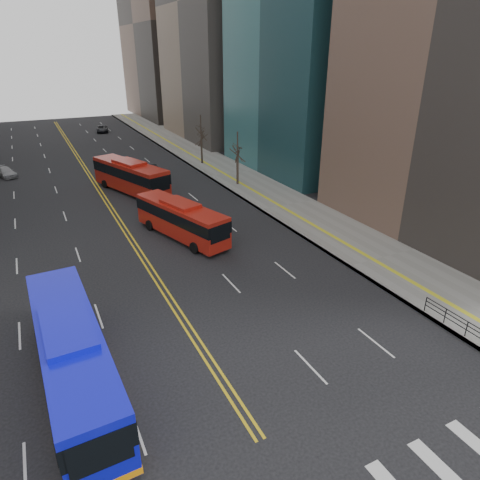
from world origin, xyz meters
name	(u,v)px	position (x,y,z in m)	size (l,w,h in m)	color
sidewalk_right	(231,173)	(17.50, 45.00, 0.07)	(7.00, 130.00, 0.15)	gray
centerline	(87,172)	(0.00, 55.00, 0.01)	(0.55, 100.00, 0.01)	gold
pedestrian_railing	(467,327)	(14.30, 6.00, 0.82)	(0.06, 6.06, 1.02)	black
street_trees	(30,182)	(-7.18, 34.55, 4.87)	(35.20, 47.20, 7.60)	#31251E
blue_bus	(73,355)	(-6.69, 11.98, 2.00)	(3.39, 13.31, 3.82)	#0E11D6
red_bus_near	(181,218)	(4.28, 27.52, 1.90)	(5.52, 10.98, 3.41)	#B01D12
red_bus_far	(130,175)	(3.40, 42.91, 2.11)	(6.61, 12.33, 3.81)	#B01D12
car_dark_mid	(154,170)	(7.99, 49.58, 0.65)	(1.53, 3.81, 1.30)	black
car_silver	(6,172)	(-10.10, 57.13, 0.62)	(1.75, 4.30, 1.25)	gray
car_dark_far	(102,129)	(7.57, 85.97, 0.66)	(2.18, 4.73, 1.31)	black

